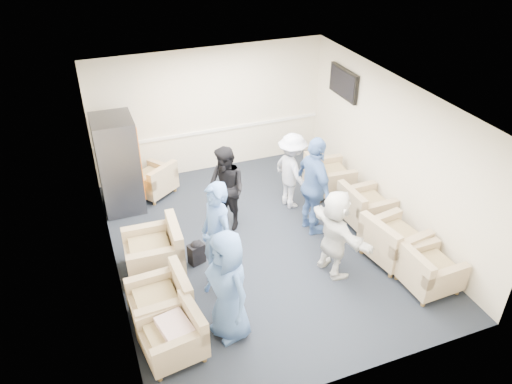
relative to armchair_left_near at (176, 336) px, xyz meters
name	(u,v)px	position (x,y,z in m)	size (l,w,h in m)	color
floor	(262,243)	(1.96, 1.82, -0.31)	(6.00, 6.00, 0.00)	black
ceiling	(264,100)	(1.96, 1.82, 2.39)	(6.00, 6.00, 0.00)	white
back_wall	(211,111)	(1.96, 4.82, 1.04)	(5.00, 0.02, 2.70)	beige
front_wall	(358,300)	(1.96, -1.18, 1.04)	(5.00, 0.02, 2.70)	beige
left_wall	(106,208)	(-0.54, 1.82, 1.04)	(0.02, 6.00, 2.70)	beige
right_wall	(393,153)	(4.46, 1.82, 1.04)	(0.02, 6.00, 2.70)	beige
chair_rail	(212,131)	(1.96, 4.80, 0.59)	(4.98, 0.04, 0.06)	white
tv	(343,83)	(4.40, 3.62, 1.74)	(0.10, 1.00, 0.58)	black
armchair_left_near	(176,336)	(0.00, 0.00, 0.00)	(0.87, 0.87, 0.62)	tan
armchair_left_mid	(164,301)	(-0.02, 0.68, 0.02)	(0.86, 0.86, 0.65)	tan
armchair_left_far	(157,252)	(0.12, 1.80, 0.05)	(0.93, 0.93, 0.71)	tan
armchair_right_near	(427,271)	(3.93, -0.13, 0.01)	(0.83, 0.83, 0.64)	tan
armchair_right_midnear	(391,242)	(3.82, 0.67, 0.04)	(1.01, 1.01, 0.70)	tan
armchair_right_midfar	(363,208)	(3.95, 1.76, 0.02)	(0.85, 0.85, 0.66)	tan
armchair_right_far	(327,177)	(3.83, 2.98, 0.02)	(0.89, 0.89, 0.67)	tan
armchair_corner	(154,181)	(0.52, 4.14, -0.01)	(1.05, 1.05, 0.60)	tan
vending_machine	(119,164)	(-0.13, 3.93, 0.63)	(0.76, 0.89, 1.87)	#52535B
backpack	(196,252)	(0.75, 1.74, -0.08)	(0.30, 0.26, 0.44)	black
pillow	(175,327)	(0.00, -0.01, 0.17)	(0.50, 0.38, 0.14)	beige
person_front_left	(228,286)	(0.78, 0.10, 0.55)	(0.84, 0.54, 1.71)	#4568A6
person_mid_left	(217,238)	(0.93, 1.08, 0.62)	(0.68, 0.44, 1.86)	#4568A6
person_back_left	(226,189)	(1.56, 2.57, 0.49)	(0.78, 0.60, 1.60)	black
person_back_right	(292,171)	(2.95, 2.78, 0.46)	(0.99, 0.57, 1.53)	white
person_mid_right	(314,187)	(2.96, 1.88, 0.62)	(1.09, 0.45, 1.86)	#4568A6
person_front_right	(335,234)	(2.76, 0.74, 0.45)	(1.41, 0.45, 1.52)	white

